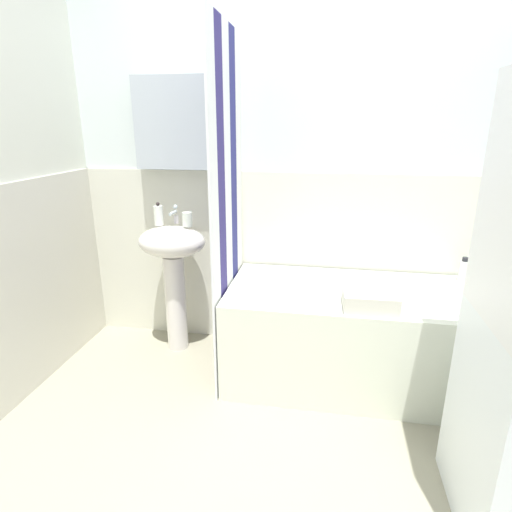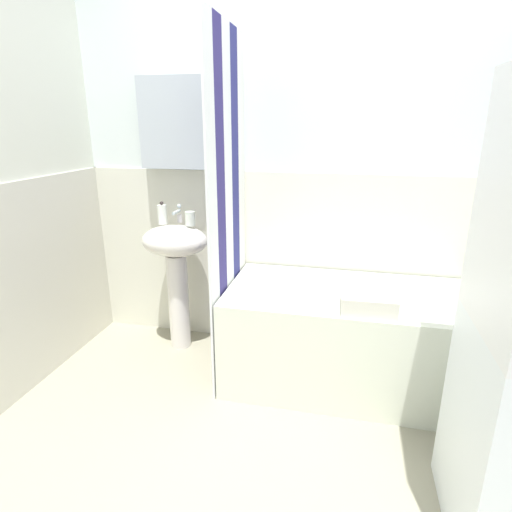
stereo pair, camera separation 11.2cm
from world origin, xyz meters
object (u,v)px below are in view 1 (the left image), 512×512
at_px(sink, 173,261).
at_px(conditioner_bottle, 487,266).
at_px(towel_folded, 370,300).
at_px(soap_dispenser, 159,215).
at_px(bathtub, 364,336).
at_px(lotion_bottle, 464,270).
at_px(toothbrush_cup, 187,219).

distance_m(sink, conditioner_bottle, 1.94).
distance_m(sink, towel_folded, 1.29).
bearing_deg(soap_dispenser, sink, -18.83).
bearing_deg(towel_folded, bathtub, 87.25).
distance_m(soap_dispenser, lotion_bottle, 1.93).
relative_size(conditioner_bottle, lotion_bottle, 1.44).
height_order(sink, bathtub, sink).
xyz_separation_m(soap_dispenser, bathtub, (1.33, -0.20, -0.64)).
relative_size(soap_dispenser, lotion_bottle, 0.99).
xyz_separation_m(conditioner_bottle, towel_folded, (-0.71, -0.49, -0.06)).
relative_size(soap_dispenser, bathtub, 0.09).
relative_size(bathtub, conditioner_bottle, 7.36).
height_order(conditioner_bottle, towel_folded, conditioner_bottle).
relative_size(toothbrush_cup, bathtub, 0.06).
distance_m(toothbrush_cup, towel_folded, 1.24).
bearing_deg(bathtub, conditioner_bottle, 20.46).
relative_size(soap_dispenser, conditioner_bottle, 0.69).
height_order(toothbrush_cup, conditioner_bottle, toothbrush_cup).
bearing_deg(conditioner_bottle, soap_dispenser, -178.32).
xyz_separation_m(sink, toothbrush_cup, (0.10, 0.03, 0.28)).
xyz_separation_m(toothbrush_cup, lotion_bottle, (1.71, 0.06, -0.26)).
relative_size(soap_dispenser, toothbrush_cup, 1.65).
relative_size(bathtub, lotion_bottle, 10.59).
relative_size(toothbrush_cup, towel_folded, 0.33).
bearing_deg(towel_folded, soap_dispenser, 161.93).
relative_size(sink, toothbrush_cup, 9.52).
bearing_deg(towel_folded, lotion_bottle, 39.95).
relative_size(lotion_bottle, towel_folded, 0.55).
bearing_deg(lotion_bottle, bathtub, -155.31).
height_order(sink, lotion_bottle, sink).
height_order(bathtub, towel_folded, towel_folded).
relative_size(toothbrush_cup, conditioner_bottle, 0.42).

